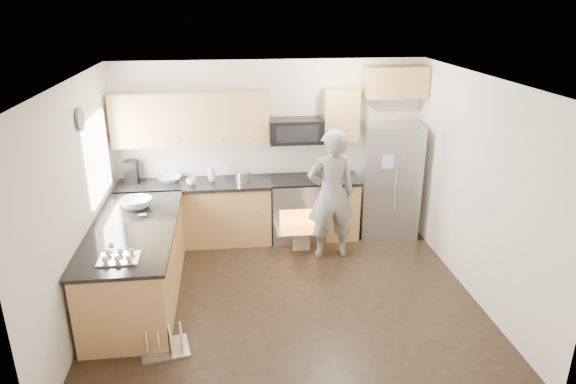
{
  "coord_description": "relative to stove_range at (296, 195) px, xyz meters",
  "views": [
    {
      "loc": [
        -0.61,
        -5.31,
        3.37
      ],
      "look_at": [
        0.08,
        0.5,
        1.18
      ],
      "focal_mm": 32.0,
      "sensor_mm": 36.0,
      "label": 1
    }
  ],
  "objects": [
    {
      "name": "dish_rack",
      "position": [
        -1.7,
        -2.53,
        -0.6
      ],
      "size": [
        0.53,
        0.46,
        0.29
      ],
      "rotation": [
        0.0,
        0.0,
        0.18
      ],
      "color": "#B7B7BC",
      "rests_on": "ground"
    },
    {
      "name": "room_shell",
      "position": [
        -0.39,
        -1.68,
        1.0
      ],
      "size": [
        4.54,
        4.04,
        2.62
      ],
      "color": "silver",
      "rests_on": "ground"
    },
    {
      "name": "peninsula",
      "position": [
        -2.1,
        -1.44,
        -0.21
      ],
      "size": [
        0.96,
        2.36,
        1.05
      ],
      "color": "tan",
      "rests_on": "ground"
    },
    {
      "name": "back_cabinet_run",
      "position": [
        -0.94,
        0.05,
        0.29
      ],
      "size": [
        4.45,
        0.64,
        2.5
      ],
      "color": "tan",
      "rests_on": "ground"
    },
    {
      "name": "stove_range",
      "position": [
        0.0,
        0.0,
        0.0
      ],
      "size": [
        0.76,
        0.97,
        1.79
      ],
      "color": "#B7B7BC",
      "rests_on": "ground"
    },
    {
      "name": "person",
      "position": [
        0.38,
        -0.65,
        0.23
      ],
      "size": [
        0.69,
        0.48,
        1.82
      ],
      "primitive_type": "imported",
      "rotation": [
        0.0,
        0.0,
        3.21
      ],
      "color": "gray",
      "rests_on": "ground"
    },
    {
      "name": "refrigerator",
      "position": [
        1.42,
        0.01,
        0.17
      ],
      "size": [
        0.93,
        0.78,
        1.69
      ],
      "rotation": [
        0.0,
        0.0,
        -0.17
      ],
      "color": "#B7B7BC",
      "rests_on": "ground"
    },
    {
      "name": "ground",
      "position": [
        -0.35,
        -1.69,
        -0.68
      ],
      "size": [
        4.5,
        4.5,
        0.0
      ],
      "primitive_type": "plane",
      "color": "black",
      "rests_on": "ground"
    }
  ]
}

